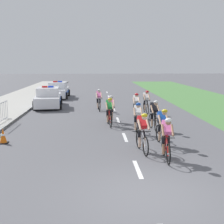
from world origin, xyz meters
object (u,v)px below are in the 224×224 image
Objects in this scene: cyclist_ninth at (146,101)px; crowd_barrier_rear at (1,113)px; cyclist_sixth at (109,111)px; cyclist_eighth at (136,105)px; police_car_second at (58,90)px; cyclist_lead at (166,138)px; cyclist_fourth at (137,118)px; cyclist_fifth at (154,115)px; cyclist_tenth at (99,99)px; cyclist_seventh at (111,108)px; cyclist_second at (142,132)px; cyclist_third at (162,126)px; police_car_nearest at (48,98)px; traffic_cone_near at (3,136)px.

crowd_barrier_rear is (-8.39, -3.32, -0.14)m from cyclist_ninth.
cyclist_sixth is 2.79m from cyclist_eighth.
cyclist_lead is at bearing -72.18° from police_car_second.
cyclist_fourth is at bearing -56.77° from cyclist_sixth.
cyclist_fifth is 1.00× the size of cyclist_tenth.
cyclist_tenth is 0.39× the size of police_car_second.
police_car_second reaches higher than crowd_barrier_rear.
cyclist_tenth is at bearing 98.99° from cyclist_seventh.
police_car_second is 1.90× the size of crowd_barrier_rear.
cyclist_fifth is (1.15, 3.54, 0.00)m from cyclist_second.
cyclist_third is at bearing -69.40° from cyclist_fourth.
police_car_nearest reaches higher than cyclist_lead.
cyclist_third is 1.00× the size of cyclist_fifth.
cyclist_ninth is at bearing 48.12° from cyclist_seventh.
cyclist_seventh is 0.38× the size of police_car_nearest.
cyclist_fourth is at bearing -96.92° from cyclist_eighth.
cyclist_third is at bearing -5.65° from traffic_cone_near.
cyclist_lead is 1.00× the size of cyclist_fourth.
police_car_nearest is (-4.39, 5.89, -0.11)m from cyclist_seventh.
traffic_cone_near is (-5.57, 1.54, -0.48)m from cyclist_second.
police_car_nearest is at bearing 120.04° from cyclist_third.
cyclist_seventh is 3.71m from cyclist_ninth.
traffic_cone_near is at bearing -145.28° from cyclist_sixth.
cyclist_seventh is 5.94m from crowd_barrier_rear.
cyclist_fifth is 2.99m from cyclist_seventh.
cyclist_eighth is 1.00× the size of cyclist_ninth.
cyclist_seventh is 1.00× the size of cyclist_ninth.
cyclist_third is 1.00× the size of cyclist_sixth.
cyclist_fourth is 3.12m from cyclist_seventh.
cyclist_lead is at bearing -90.28° from cyclist_eighth.
police_car_nearest and police_car_second have the same top height.
cyclist_lead is at bearing -21.58° from traffic_cone_near.
cyclist_lead is 2.69× the size of traffic_cone_near.
cyclist_second reaches higher than crowd_barrier_rear.
traffic_cone_near is at bearing -71.71° from crowd_barrier_rear.
crowd_barrier_rear reaches higher than traffic_cone_near.
cyclist_eighth is 3.55m from cyclist_tenth.
cyclist_ninth is 0.38× the size of police_car_nearest.
cyclist_third is (0.95, 0.90, 0.00)m from cyclist_second.
police_car_second reaches higher than cyclist_ninth.
cyclist_lead and cyclist_third have the same top height.
police_car_second is at bearing 83.01° from crowd_barrier_rear.
cyclist_fifth is 2.44m from cyclist_sixth.
cyclist_eighth is at bearing 89.72° from cyclist_lead.
cyclist_fourth and cyclist_fifth have the same top height.
cyclist_sixth is (-1.69, 5.64, 0.00)m from cyclist_lead.
cyclist_tenth is at bearing 101.55° from cyclist_lead.
police_car_nearest is at bearing 126.74° from cyclist_seventh.
police_car_nearest reaches higher than cyclist_second.
cyclist_tenth is (-2.21, 2.78, 0.00)m from cyclist_eighth.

